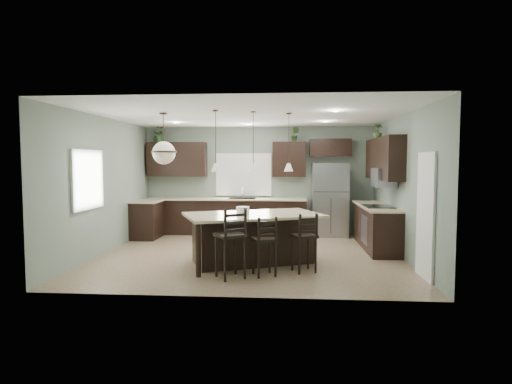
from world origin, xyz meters
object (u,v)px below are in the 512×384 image
object	(u,v)px
bar_stool_right	(304,242)
plant_back_left	(160,135)
serving_dish	(243,210)
bar_stool_center	(264,246)
kitchen_island	(253,239)
refrigerator	(330,200)
bar_stool_left	(230,243)

from	to	relation	value
bar_stool_right	plant_back_left	world-z (taller)	plant_back_left
serving_dish	bar_stool_center	world-z (taller)	serving_dish
serving_dish	bar_stool_right	distance (m)	1.30
serving_dish	plant_back_left	size ratio (longest dim) A/B	0.59
kitchen_island	bar_stool_right	world-z (taller)	bar_stool_right
bar_stool_right	refrigerator	bearing A→B (deg)	55.99
kitchen_island	bar_stool_left	xyz separation A→B (m)	(-0.29, -1.05, 0.12)
bar_stool_center	plant_back_left	size ratio (longest dim) A/B	2.47
bar_stool_left	kitchen_island	bearing A→B (deg)	41.99
serving_dish	refrigerator	bearing A→B (deg)	59.37
plant_back_left	serving_dish	bearing A→B (deg)	-52.95
kitchen_island	bar_stool_left	distance (m)	1.10
bar_stool_center	bar_stool_right	xyz separation A→B (m)	(0.66, 0.29, 0.01)
bar_stool_left	bar_stool_center	world-z (taller)	bar_stool_left
kitchen_island	serving_dish	bearing A→B (deg)	180.00
refrigerator	kitchen_island	world-z (taller)	refrigerator
refrigerator	serving_dish	bearing A→B (deg)	-120.63
refrigerator	bar_stool_left	distance (m)	4.62
kitchen_island	plant_back_left	distance (m)	4.77
kitchen_island	serving_dish	world-z (taller)	serving_dish
bar_stool_left	bar_stool_right	world-z (taller)	bar_stool_left
bar_stool_right	bar_stool_left	bearing A→B (deg)	179.98
bar_stool_right	plant_back_left	distance (m)	5.70
bar_stool_center	refrigerator	bearing A→B (deg)	48.17
plant_back_left	bar_stool_right	bearing A→B (deg)	-46.68
kitchen_island	bar_stool_center	xyz separation A→B (m)	(0.25, -0.86, 0.04)
refrigerator	serving_dish	xyz separation A→B (m)	(-1.88, -3.18, 0.07)
bar_stool_left	plant_back_left	distance (m)	5.37
serving_dish	bar_stool_right	size ratio (longest dim) A/B	0.23
serving_dish	bar_stool_center	bearing A→B (deg)	-61.12
bar_stool_center	bar_stool_right	world-z (taller)	bar_stool_right
bar_stool_center	plant_back_left	bearing A→B (deg)	103.83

